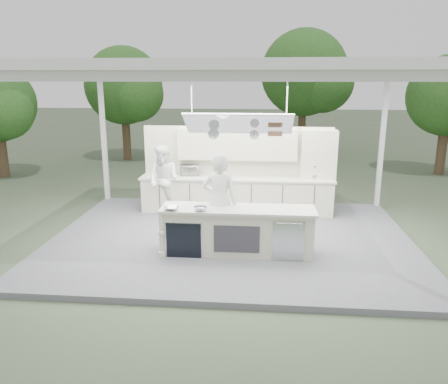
# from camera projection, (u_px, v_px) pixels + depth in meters

# --- Properties ---
(ground) EXTENTS (90.00, 90.00, 0.00)m
(ground) POSITION_uv_depth(u_px,v_px,m) (231.00, 242.00, 9.89)
(ground) COLOR #404D35
(ground) RESTS_ON ground
(stage_deck) EXTENTS (8.00, 6.00, 0.12)m
(stage_deck) POSITION_uv_depth(u_px,v_px,m) (231.00, 239.00, 9.88)
(stage_deck) COLOR #5D5D62
(stage_deck) RESTS_ON ground
(tent) EXTENTS (8.20, 6.20, 3.86)m
(tent) POSITION_uv_depth(u_px,v_px,m) (232.00, 72.00, 8.95)
(tent) COLOR white
(tent) RESTS_ON ground
(demo_island) EXTENTS (3.10, 0.79, 0.95)m
(demo_island) POSITION_uv_depth(u_px,v_px,m) (237.00, 231.00, 8.85)
(demo_island) COLOR beige
(demo_island) RESTS_ON stage_deck
(back_counter) EXTENTS (5.08, 0.72, 0.95)m
(back_counter) POSITION_uv_depth(u_px,v_px,m) (236.00, 195.00, 11.57)
(back_counter) COLOR beige
(back_counter) RESTS_ON stage_deck
(back_wall_unit) EXTENTS (5.05, 0.48, 2.25)m
(back_wall_unit) POSITION_uv_depth(u_px,v_px,m) (254.00, 157.00, 11.49)
(back_wall_unit) COLOR beige
(back_wall_unit) RESTS_ON stage_deck
(tree_cluster) EXTENTS (19.55, 9.40, 5.85)m
(tree_cluster) POSITION_uv_depth(u_px,v_px,m) (245.00, 86.00, 18.50)
(tree_cluster) COLOR #473823
(tree_cluster) RESTS_ON ground
(head_chef) EXTENTS (0.78, 0.55, 2.01)m
(head_chef) POSITION_uv_depth(u_px,v_px,m) (220.00, 202.00, 8.97)
(head_chef) COLOR silver
(head_chef) RESTS_ON stage_deck
(sous_chef) EXTENTS (1.08, 0.97, 1.82)m
(sous_chef) POSITION_uv_depth(u_px,v_px,m) (164.00, 180.00, 11.28)
(sous_chef) COLOR white
(sous_chef) RESTS_ON stage_deck
(toaster_oven) EXTENTS (0.57, 0.45, 0.28)m
(toaster_oven) POSITION_uv_depth(u_px,v_px,m) (189.00, 170.00, 11.70)
(toaster_oven) COLOR silver
(toaster_oven) RESTS_ON back_counter
(bowl_large) EXTENTS (0.30, 0.30, 0.07)m
(bowl_large) POSITION_uv_depth(u_px,v_px,m) (171.00, 208.00, 8.60)
(bowl_large) COLOR #B7B9BE
(bowl_large) RESTS_ON demo_island
(bowl_small) EXTENTS (0.29, 0.29, 0.08)m
(bowl_small) POSITION_uv_depth(u_px,v_px,m) (200.00, 209.00, 8.55)
(bowl_small) COLOR #BABDC2
(bowl_small) RESTS_ON demo_island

